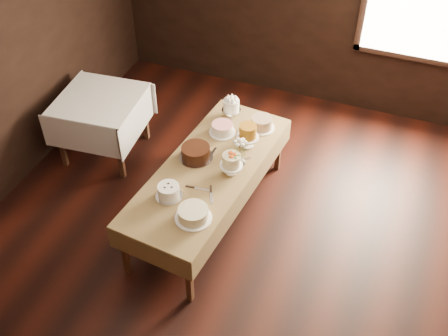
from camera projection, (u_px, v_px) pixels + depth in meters
floor at (217, 249)px, 5.57m from camera, size 5.00×6.00×0.01m
window at (418, 3)px, 6.17m from camera, size 1.10×0.05×1.30m
display_table at (209, 172)px, 5.49m from camera, size 1.10×2.31×0.69m
side_table at (100, 105)px, 6.26m from camera, size 1.01×1.01×0.78m
cake_meringue at (231, 109)px, 6.03m from camera, size 0.25×0.25×0.23m
cake_speckled at (262, 123)px, 5.90m from camera, size 0.32×0.32×0.14m
cake_lattice at (222, 129)px, 5.84m from camera, size 0.29×0.29×0.11m
cake_caramel at (248, 137)px, 5.63m from camera, size 0.24×0.24×0.28m
cake_chocolate at (196, 153)px, 5.53m from camera, size 0.38×0.38×0.14m
cake_flowers at (231, 165)px, 5.33m from camera, size 0.24×0.24×0.24m
cake_swirl at (169, 192)px, 5.11m from camera, size 0.26×0.26×0.13m
cake_cream at (193, 214)px, 4.91m from camera, size 0.39×0.39×0.12m
cake_server_a at (202, 189)px, 5.22m from camera, size 0.24×0.05×0.01m
cake_server_b at (211, 198)px, 5.14m from camera, size 0.12×0.23×0.01m
cake_server_c at (213, 152)px, 5.64m from camera, size 0.04×0.24×0.01m
cake_server_d at (245, 159)px, 5.55m from camera, size 0.18×0.19×0.01m
flower_vase at (240, 161)px, 5.44m from camera, size 0.16×0.16×0.12m
flower_bouquet at (240, 147)px, 5.32m from camera, size 0.14×0.14×0.20m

